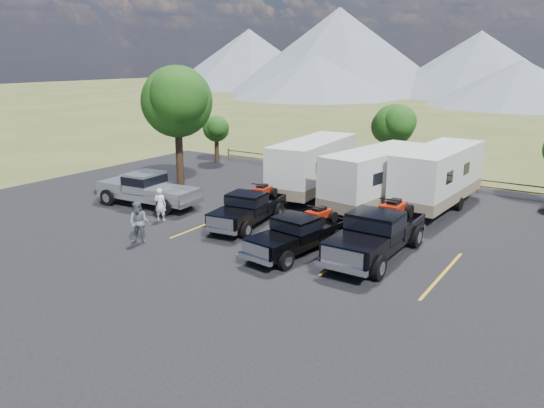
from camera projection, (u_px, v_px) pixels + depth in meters
The scene contains 17 objects.
ground at pixel (259, 276), 20.79m from camera, with size 320.00×320.00×0.00m, color #485524.
asphalt_lot at pixel (298, 253), 23.19m from camera, with size 44.00×34.00×0.04m, color black.
stall_lines at pixel (309, 246), 23.99m from camera, with size 12.12×5.50×0.01m.
tree_big_nw at pixel (177, 102), 33.22m from camera, with size 5.54×5.18×7.84m.
tree_north at pixel (394, 125), 36.12m from camera, with size 3.46×3.24×5.25m.
tree_nw_small at pixel (216, 129), 42.24m from camera, with size 2.59×2.43×3.85m.
rail_fence at pixel (447, 180), 34.43m from camera, with size 36.12×0.12×1.00m.
mountain_range at pixel (525, 59), 107.89m from camera, with size 209.00×71.00×20.00m.
rig_left at pixel (249, 207), 26.80m from camera, with size 2.58×5.86×1.89m.
rig_center at pixel (299, 233), 22.96m from camera, with size 2.51×5.72×1.85m.
rig_right at pixel (377, 232), 22.44m from camera, with size 2.39×6.74×2.25m.
trailer_left at pixel (313, 167), 32.35m from camera, with size 3.23×9.91×3.43m.
trailer_center at pixel (376, 178), 29.42m from camera, with size 3.61×9.70×3.35m.
trailer_right at pixel (438, 177), 29.51m from camera, with size 3.00×9.98×3.46m.
pickup_silver at pixel (147, 189), 30.13m from camera, with size 6.62×2.68×1.94m.
person_a at pixel (160, 204), 27.48m from camera, with size 0.63×0.42×1.74m, color white.
person_b at pixel (139, 223), 24.09m from camera, with size 0.95×0.74×1.96m, color slate.
Camera 1 is at (11.07, -15.79, 8.27)m, focal length 35.00 mm.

